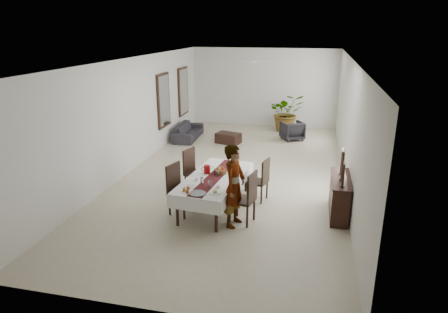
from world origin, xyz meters
TOP-DOWN VIEW (x-y plane):
  - floor at (0.00, 0.00)m, footprint 6.00×12.00m
  - ceiling at (0.00, 0.00)m, footprint 6.00×12.00m
  - wall_back at (0.00, 6.00)m, footprint 6.00×0.02m
  - wall_front at (0.00, -6.00)m, footprint 6.00×0.02m
  - wall_left at (-3.00, 0.00)m, footprint 0.02×12.00m
  - wall_right at (3.00, 0.00)m, footprint 0.02×12.00m
  - dining_table_top at (-0.01, -2.31)m, footprint 1.21×2.45m
  - table_leg_fl at (-0.55, -3.39)m, footprint 0.08×0.08m
  - table_leg_fr at (0.32, -3.47)m, footprint 0.08×0.08m
  - table_leg_bl at (-0.33, -1.15)m, footprint 0.08×0.08m
  - table_leg_br at (0.53, -1.24)m, footprint 0.08×0.08m
  - tablecloth_top at (-0.01, -2.31)m, footprint 1.41×2.65m
  - tablecloth_drape_left at (-0.58, -2.26)m, footprint 0.26×2.53m
  - tablecloth_drape_right at (0.57, -2.37)m, footprint 0.26×2.53m
  - tablecloth_drape_near at (-0.13, -3.57)m, footprint 1.16×0.12m
  - tablecloth_drape_far at (0.12, -1.05)m, footprint 1.16×0.12m
  - table_runner at (-0.01, -2.31)m, footprint 0.58×2.49m
  - red_pitcher at (-0.24, -2.14)m, footprint 0.16×0.16m
  - pitcher_handle at (-0.32, -2.13)m, footprint 0.12×0.03m
  - wine_glass_near at (0.05, -2.96)m, footprint 0.07×0.07m
  - wine_glass_mid at (-0.16, -2.84)m, footprint 0.07×0.07m
  - wine_glass_far at (0.05, -2.27)m, footprint 0.07×0.07m
  - teacup_right at (0.23, -2.93)m, footprint 0.09×0.09m
  - saucer_right at (0.23, -2.93)m, footprint 0.15×0.15m
  - teacup_left at (-0.34, -2.63)m, footprint 0.09×0.09m
  - saucer_left at (-0.34, -2.63)m, footprint 0.15×0.15m
  - plate_near_right at (0.23, -3.23)m, footprint 0.24×0.24m
  - bread_near_right at (0.23, -3.23)m, footprint 0.09×0.09m
  - plate_near_left at (-0.37, -3.02)m, footprint 0.24×0.24m
  - plate_far_left at (-0.27, -1.74)m, footprint 0.24×0.24m
  - serving_tray at (-0.11, -3.34)m, footprint 0.36×0.36m
  - jam_jar_a at (-0.33, -3.35)m, footprint 0.06×0.06m
  - jam_jar_b at (-0.42, -3.28)m, footprint 0.06×0.06m
  - jam_jar_c at (-0.36, -3.19)m, footprint 0.06×0.06m
  - fruit_basket at (0.07, -2.07)m, footprint 0.30×0.30m
  - fruit_red at (0.10, -2.06)m, footprint 0.09×0.09m
  - fruit_green at (0.03, -2.04)m, footprint 0.08×0.08m
  - fruit_yellow at (0.06, -2.12)m, footprint 0.08×0.08m
  - chair_right_near_seat at (0.75, -2.91)m, footprint 0.58×0.58m
  - chair_right_near_leg_fl at (0.90, -3.15)m, footprint 0.06×0.06m
  - chair_right_near_leg_fr at (0.98, -2.76)m, footprint 0.06×0.06m
  - chair_right_near_leg_bl at (0.51, -3.07)m, footprint 0.06×0.06m
  - chair_right_near_leg_br at (0.59, -2.68)m, footprint 0.06×0.06m
  - chair_right_near_back at (0.96, -2.96)m, footprint 0.15×0.49m
  - chair_right_far_seat at (0.89, -1.69)m, footprint 0.54×0.54m
  - chair_right_far_leg_fl at (1.02, -1.91)m, footprint 0.05×0.05m
  - chair_right_far_leg_fr at (1.11, -1.55)m, footprint 0.05×0.05m
  - chair_right_far_leg_bl at (0.67, -1.82)m, footprint 0.05×0.05m
  - chair_right_far_leg_br at (0.76, -1.46)m, footprint 0.05×0.05m
  - chair_right_far_back at (1.09, -1.73)m, footprint 0.15×0.44m
  - chair_left_near_seat at (-0.64, -2.82)m, footprint 0.61×0.61m
  - chair_left_near_leg_fl at (-0.77, -2.57)m, footprint 0.06×0.06m
  - chair_left_near_leg_fr at (-0.89, -2.95)m, footprint 0.06×0.06m
  - chair_left_near_leg_bl at (-0.39, -2.69)m, footprint 0.06×0.06m
  - chair_left_near_leg_br at (-0.51, -3.07)m, footprint 0.06×0.06m
  - chair_left_near_back at (-0.85, -2.75)m, footprint 0.19×0.48m
  - chair_left_far_seat at (-0.68, -1.57)m, footprint 0.60×0.60m
  - chair_left_far_leg_fl at (-0.80, -1.32)m, footprint 0.06×0.06m
  - chair_left_far_leg_fr at (-0.93, -1.69)m, footprint 0.06×0.06m
  - chair_left_far_leg_bl at (-0.43, -1.45)m, footprint 0.06×0.06m
  - chair_left_far_leg_br at (-0.56, -1.82)m, footprint 0.06×0.06m
  - chair_left_far_back at (-0.88, -1.50)m, footprint 0.20×0.46m
  - woman at (0.60, -3.07)m, footprint 0.55×0.72m
  - sideboard_body at (2.78, -2.08)m, footprint 0.37×1.40m
  - sideboard_top at (2.78, -2.08)m, footprint 0.41×1.46m
  - candlestick_near_base at (2.78, -2.59)m, footprint 0.09×0.09m
  - candlestick_near_shaft at (2.78, -2.59)m, footprint 0.05×0.05m
  - candlestick_near_candle at (2.78, -2.59)m, footprint 0.03×0.03m
  - candlestick_mid_base at (2.78, -2.22)m, footprint 0.09×0.09m
  - candlestick_mid_shaft at (2.78, -2.22)m, footprint 0.05×0.05m
  - candlestick_mid_candle at (2.78, -2.22)m, footprint 0.03×0.03m
  - candlestick_far_base at (2.78, -1.84)m, footprint 0.09×0.09m
  - candlestick_far_shaft at (2.78, -1.84)m, footprint 0.05×0.05m
  - candlestick_far_candle at (2.78, -1.84)m, footprint 0.03×0.03m
  - sofa at (-2.46, 3.27)m, footprint 0.81×1.92m
  - armchair at (1.36, 3.98)m, footprint 1.01×1.02m
  - coffee_table at (-0.86, 2.99)m, footprint 0.96×0.77m
  - potted_plant at (1.02, 5.27)m, footprint 1.63×1.51m
  - mirror_frame_near at (-2.96, 2.20)m, footprint 0.06×1.05m
  - mirror_glass_near at (-2.92, 2.20)m, footprint 0.01×0.90m
  - mirror_frame_far at (-2.96, 4.30)m, footprint 0.06×1.05m
  - mirror_glass_far at (-2.92, 4.30)m, footprint 0.01×0.90m
  - fan_rod at (0.00, 3.00)m, footprint 0.04×0.04m
  - fan_hub at (0.00, 3.00)m, footprint 0.16×0.16m
  - fan_blade_n at (0.00, 3.35)m, footprint 0.10×0.55m
  - fan_blade_s at (0.00, 2.65)m, footprint 0.10×0.55m
  - fan_blade_e at (0.35, 3.00)m, footprint 0.55×0.10m
  - fan_blade_w at (-0.35, 3.00)m, footprint 0.55×0.10m

SIDE VIEW (x-z plane):
  - floor at x=0.00m, z-range 0.00..0.00m
  - coffee_table at x=-0.86m, z-range 0.00..0.37m
  - chair_right_far_leg_fl at x=1.02m, z-range 0.00..0.44m
  - chair_right_far_leg_fr at x=1.11m, z-range 0.00..0.44m
  - chair_right_far_leg_bl at x=0.67m, z-range 0.00..0.44m
  - chair_right_far_leg_br at x=0.76m, z-range 0.00..0.44m
  - chair_left_far_leg_fl at x=-0.80m, z-range 0.00..0.47m
  - chair_left_far_leg_fr at x=-0.93m, z-range 0.00..0.47m
  - chair_left_far_leg_bl at x=-0.43m, z-range 0.00..0.47m
  - chair_left_far_leg_br at x=-0.56m, z-range 0.00..0.47m
  - chair_left_near_leg_fl at x=-0.77m, z-range 0.00..0.48m
  - chair_left_near_leg_fr at x=-0.89m, z-range 0.00..0.48m
  - chair_left_near_leg_bl at x=-0.39m, z-range 0.00..0.48m
  - chair_left_near_leg_br at x=-0.51m, z-range 0.00..0.48m
  - chair_right_near_leg_fl at x=0.90m, z-range 0.00..0.48m
  - chair_right_near_leg_fr at x=0.98m, z-range 0.00..0.48m
  - chair_right_near_leg_bl at x=0.51m, z-range 0.00..0.48m
  - chair_right_near_leg_br at x=0.59m, z-range 0.00..0.48m
  - sofa at x=-2.46m, z-range 0.00..0.55m
  - armchair at x=1.36m, z-range 0.00..0.69m
  - table_leg_fl at x=-0.55m, z-range 0.00..0.69m
  - table_leg_fr at x=0.32m, z-range 0.00..0.69m
  - table_leg_bl at x=-0.33m, z-range 0.00..0.69m
  - table_leg_br at x=0.53m, z-range 0.00..0.69m
  - sideboard_body at x=2.78m, z-range 0.00..0.84m
  - chair_right_far_seat at x=0.89m, z-range 0.44..0.49m
  - chair_left_far_seat at x=-0.68m, z-range 0.47..0.52m
  - chair_left_near_seat at x=-0.64m, z-range 0.48..0.54m
  - chair_right_near_seat at x=0.75m, z-range 0.48..0.54m
  - tablecloth_drape_left at x=-0.58m, z-range 0.45..0.75m
  - tablecloth_drape_right at x=0.57m, z-range 0.45..0.75m
  - tablecloth_drape_near at x=-0.13m, z-range 0.45..0.75m
  - tablecloth_drape_far at x=0.12m, z-range 0.45..0.75m
  - dining_table_top at x=-0.01m, z-range 0.69..0.74m
  - tablecloth_top at x=-0.01m, z-range 0.74..0.75m
  - table_runner at x=-0.01m, z-range 0.75..0.75m
  - potted_plant at x=1.02m, z-range 0.00..1.51m
  - saucer_right at x=0.23m, z-range 0.75..0.76m
  - saucer_left at x=-0.34m, z-range 0.75..0.76m
  - plate_near_right at x=0.23m, z-range 0.75..0.77m
  - plate_near_left at x=-0.37m, z-range 0.75..0.77m
  - plate_far_left at x=-0.27m, z-range 0.75..0.77m
  - serving_tray at x=-0.11m, z-range 0.75..0.77m
  - chair_right_far_back at x=1.09m, z-range 0.48..1.05m
  - teacup_right at x=0.23m, z-range 0.75..0.81m
  - teacup_left at x=-0.34m, z-range 0.75..0.81m
  - bread_near_right at x=0.23m, z-range 0.74..0.83m
  - jam_jar_a at x=-0.33m, z-range 0.75..0.82m
  - jam_jar_b at x=-0.42m, z-range 0.75..0.82m
  - jam_jar_c at x=-0.36m, z-range 0.75..0.82m
  - fruit_basket at x=0.07m, z-range 0.75..0.85m
  - chair_left_far_back at x=-0.88m, z-range 0.52..1.12m
  - wine_glass_near at x=0.05m, z-range 0.75..0.92m
  - wine_glass_mid at x=-0.16m, z-range 0.75..0.92m
  - wine_glass_far at x=0.05m, z-range 0.75..0.92m
  - chair_left_near_back at x=-0.85m, z-range 0.53..1.15m
  - chair_right_near_back at x=0.96m, z-range 0.53..1.15m
  - red_pitcher at x=-0.24m, z-range 0.75..0.95m
  - pitcher_handle at x=-0.32m, z-range 0.79..0.91m
  - sideboard_top at x=2.78m, z-range 0.84..0.87m
  - fruit_red at x=0.10m, z-range 0.83..0.92m
  - fruit_green at x=0.03m, z-range 0.83..0.91m
  - fruit_yellow at x=0.06m, z-range 0.83..0.92m
  - woman at x=0.60m, z-range 0.00..1.76m
  - candlestick_near_base at x=2.78m, z-range 0.87..0.90m
  - candlestick_mid_base at x=2.78m, z-range 0.87..0.90m
  - candlestick_far_base at x=2.78m, z-range 0.87..0.90m
  - candlestick_near_shaft at x=2.78m, z-range 0.90..1.37m
  - candlestick_far_shaft at x=2.78m, z-range 0.90..1.41m
  - candlestick_mid_shaft at x=2.78m, z-range 0.90..1.51m
  - candlestick_near_candle at x=2.78m, z-range 1.37..1.44m
  - candlestick_far_candle at x=2.78m, z-range 1.41..1.49m
  - candlestick_mid_candle at x=2.78m, z-range 1.51..1.58m
  - wall_back at x=0.00m, z-range 0.00..3.20m
  - wall_front at x=0.00m, z-range 0.00..3.20m
  - wall_left at x=-3.00m, z-range 0.00..3.20m
  - wall_right at x=3.00m, z-range 0.00..3.20m
  - mirror_frame_near at x=-2.96m, z-range 0.67..2.53m
  - mirror_glass_near at x=-2.92m, z-range 0.75..2.45m
  - mirror_frame_far at x=-2.96m, z-range 0.67..2.53m
  - mirror_glass_far at x=-2.92m, z-range 0.75..2.45m
  - fan_hub at x=0.00m, z-range 2.86..2.94m
  - fan_blade_n at x=0.00m, z-range 2.89..2.91m
  - fan_blade_s at x=0.00m, z-range 2.89..2.91m
  - fan_blade_e at x=0.35m, z-range 2.89..2.91m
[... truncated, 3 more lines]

